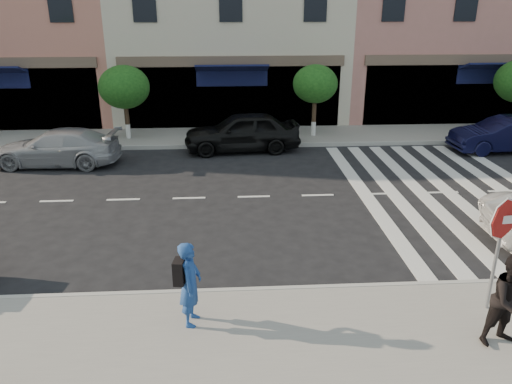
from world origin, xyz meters
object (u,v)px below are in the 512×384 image
object	(u,v)px
car_far_mid	(242,132)
car_far_right	(504,135)
photographer	(190,284)
car_far_left	(57,147)
walker	(511,301)
stop_sign	(502,229)

from	to	relation	value
car_far_mid	car_far_right	distance (m)	10.44
photographer	car_far_left	distance (m)	11.61
photographer	walker	distance (m)	5.49
car_far_left	photographer	bearing A→B (deg)	32.00
car_far_left	car_far_mid	distance (m)	6.99
walker	car_far_right	distance (m)	13.42
photographer	car_far_mid	xyz separation A→B (m)	(1.33, 11.65, -0.18)
stop_sign	photographer	xyz separation A→B (m)	(-5.65, -0.09, -0.87)
car_far_mid	stop_sign	bearing A→B (deg)	16.27
stop_sign	car_far_left	size ratio (longest dim) A/B	0.51
photographer	car_far_left	world-z (taller)	photographer
car_far_left	car_far_mid	size ratio (longest dim) A/B	0.99
stop_sign	photographer	size ratio (longest dim) A/B	1.41
photographer	walker	bearing A→B (deg)	-91.47
stop_sign	car_far_right	xyz separation A→B (m)	(6.10, 10.81, -1.15)
photographer	car_far_right	distance (m)	16.03
car_far_left	stop_sign	bearing A→B (deg)	51.45
walker	car_far_right	world-z (taller)	walker
car_far_left	car_far_right	distance (m)	17.26
stop_sign	walker	world-z (taller)	stop_sign
car_far_right	walker	bearing A→B (deg)	-30.91
car_far_left	car_far_right	bearing A→B (deg)	95.97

